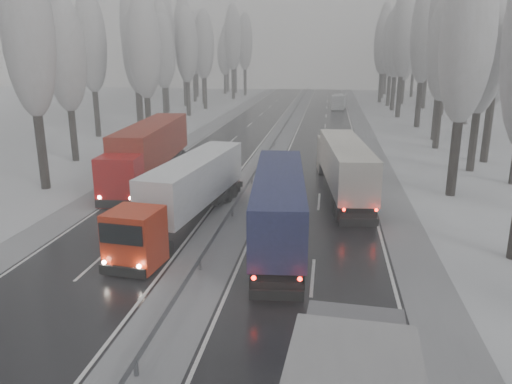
% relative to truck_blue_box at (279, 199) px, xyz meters
% --- Properties ---
extents(carriageway_right, '(7.50, 200.00, 0.03)m').
position_rel_truck_blue_box_xyz_m(carriageway_right, '(2.03, 13.33, -2.27)').
color(carriageway_right, black).
rests_on(carriageway_right, ground).
extents(carriageway_left, '(7.50, 200.00, 0.03)m').
position_rel_truck_blue_box_xyz_m(carriageway_left, '(-8.47, 13.33, -2.27)').
color(carriageway_left, black).
rests_on(carriageway_left, ground).
extents(median_slush, '(3.00, 200.00, 0.04)m').
position_rel_truck_blue_box_xyz_m(median_slush, '(-3.22, 13.33, -2.27)').
color(median_slush, gray).
rests_on(median_slush, ground).
extents(shoulder_right, '(2.40, 200.00, 0.04)m').
position_rel_truck_blue_box_xyz_m(shoulder_right, '(6.98, 13.33, -2.27)').
color(shoulder_right, gray).
rests_on(shoulder_right, ground).
extents(shoulder_left, '(2.40, 200.00, 0.04)m').
position_rel_truck_blue_box_xyz_m(shoulder_left, '(-13.42, 13.33, -2.27)').
color(shoulder_left, gray).
rests_on(shoulder_left, ground).
extents(median_guardrail, '(0.12, 200.00, 0.76)m').
position_rel_truck_blue_box_xyz_m(median_guardrail, '(-3.22, 13.32, -1.69)').
color(median_guardrail, slate).
rests_on(median_guardrail, ground).
extents(tree_18, '(3.60, 3.60, 16.58)m').
position_rel_truck_blue_box_xyz_m(tree_18, '(11.29, 10.36, 8.41)').
color(tree_18, black).
rests_on(tree_18, ground).
extents(tree_20, '(3.60, 3.60, 15.71)m').
position_rel_truck_blue_box_xyz_m(tree_20, '(14.67, 18.49, 7.86)').
color(tree_20, black).
rests_on(tree_20, ground).
extents(tree_21, '(3.60, 3.60, 18.62)m').
position_rel_truck_blue_box_xyz_m(tree_21, '(16.90, 22.49, 9.71)').
color(tree_21, black).
rests_on(tree_21, ground).
extents(tree_22, '(3.60, 3.60, 15.86)m').
position_rel_truck_blue_box_xyz_m(tree_22, '(13.80, 28.93, 7.95)').
color(tree_22, black).
rests_on(tree_22, ground).
extents(tree_23, '(3.60, 3.60, 13.55)m').
position_rel_truck_blue_box_xyz_m(tree_23, '(20.09, 32.93, 6.48)').
color(tree_23, black).
rests_on(tree_23, ground).
extents(tree_24, '(3.60, 3.60, 20.49)m').
position_rel_truck_blue_box_xyz_m(tree_24, '(14.68, 34.35, 10.90)').
color(tree_24, black).
rests_on(tree_24, ground).
extents(tree_25, '(3.60, 3.60, 19.44)m').
position_rel_truck_blue_box_xyz_m(tree_25, '(21.59, 38.35, 10.23)').
color(tree_25, black).
rests_on(tree_25, ground).
extents(tree_26, '(3.60, 3.60, 18.78)m').
position_rel_truck_blue_box_xyz_m(tree_26, '(14.34, 44.60, 9.82)').
color(tree_26, black).
rests_on(tree_26, ground).
extents(tree_27, '(3.60, 3.60, 17.62)m').
position_rel_truck_blue_box_xyz_m(tree_27, '(21.49, 48.60, 9.07)').
color(tree_27, black).
rests_on(tree_27, ground).
extents(tree_28, '(3.60, 3.60, 19.62)m').
position_rel_truck_blue_box_xyz_m(tree_28, '(13.12, 55.28, 10.35)').
color(tree_28, black).
rests_on(tree_28, ground).
extents(tree_29, '(3.60, 3.60, 18.11)m').
position_rel_truck_blue_box_xyz_m(tree_29, '(20.49, 59.28, 9.38)').
color(tree_29, black).
rests_on(tree_29, ground).
extents(tree_30, '(3.60, 3.60, 17.86)m').
position_rel_truck_blue_box_xyz_m(tree_30, '(13.34, 65.03, 9.23)').
color(tree_30, black).
rests_on(tree_30, ground).
extents(tree_31, '(3.60, 3.60, 18.58)m').
position_rel_truck_blue_box_xyz_m(tree_31, '(19.26, 69.03, 9.69)').
color(tree_31, black).
rests_on(tree_31, ground).
extents(tree_32, '(3.60, 3.60, 17.33)m').
position_rel_truck_blue_box_xyz_m(tree_32, '(13.41, 72.54, 8.89)').
color(tree_32, black).
rests_on(tree_32, ground).
extents(tree_33, '(3.60, 3.60, 14.33)m').
position_rel_truck_blue_box_xyz_m(tree_33, '(16.55, 76.54, 6.97)').
color(tree_33, black).
rests_on(tree_33, ground).
extents(tree_34, '(3.60, 3.60, 17.63)m').
position_rel_truck_blue_box_xyz_m(tree_34, '(12.51, 79.65, 9.08)').
color(tree_34, black).
rests_on(tree_34, ground).
extents(tree_35, '(3.60, 3.60, 18.25)m').
position_rel_truck_blue_box_xyz_m(tree_35, '(21.72, 83.65, 9.48)').
color(tree_35, black).
rests_on(tree_35, ground).
extents(tree_36, '(3.60, 3.60, 20.23)m').
position_rel_truck_blue_box_xyz_m(tree_36, '(13.81, 89.49, 10.73)').
color(tree_36, black).
rests_on(tree_36, ground).
extents(tree_37, '(3.60, 3.60, 16.37)m').
position_rel_truck_blue_box_xyz_m(tree_37, '(20.80, 93.49, 8.28)').
color(tree_37, black).
rests_on(tree_37, ground).
extents(tree_38, '(3.60, 3.60, 17.97)m').
position_rel_truck_blue_box_xyz_m(tree_38, '(15.51, 100.06, 9.30)').
color(tree_38, black).
rests_on(tree_38, ground).
extents(tree_39, '(3.60, 3.60, 16.19)m').
position_rel_truck_blue_box_xyz_m(tree_39, '(18.33, 104.06, 8.16)').
color(tree_39, black).
rests_on(tree_39, ground).
extents(tree_58, '(3.60, 3.60, 17.21)m').
position_rel_truck_blue_box_xyz_m(tree_58, '(-18.35, 7.89, 8.82)').
color(tree_58, black).
rests_on(tree_58, ground).
extents(tree_60, '(3.60, 3.60, 14.84)m').
position_rel_truck_blue_box_xyz_m(tree_60, '(-20.97, 17.53, 7.30)').
color(tree_60, black).
rests_on(tree_60, ground).
extents(tree_61, '(3.60, 3.60, 13.95)m').
position_rel_truck_blue_box_xyz_m(tree_61, '(-26.74, 21.53, 6.73)').
color(tree_61, black).
rests_on(tree_61, ground).
extents(tree_62, '(3.60, 3.60, 16.04)m').
position_rel_truck_blue_box_xyz_m(tree_62, '(-17.17, 27.06, 8.07)').
color(tree_62, black).
rests_on(tree_62, ground).
extents(tree_63, '(3.60, 3.60, 16.88)m').
position_rel_truck_blue_box_xyz_m(tree_63, '(-25.07, 31.06, 8.61)').
color(tree_63, black).
rests_on(tree_63, ground).
extents(tree_64, '(3.60, 3.60, 15.42)m').
position_rel_truck_blue_box_xyz_m(tree_64, '(-21.48, 36.04, 7.67)').
color(tree_64, black).
rests_on(tree_64, ground).
extents(tree_65, '(3.60, 3.60, 19.48)m').
position_rel_truck_blue_box_xyz_m(tree_65, '(-23.27, 40.04, 10.26)').
color(tree_65, black).
rests_on(tree_65, ground).
extents(tree_66, '(3.60, 3.60, 15.23)m').
position_rel_truck_blue_box_xyz_m(tree_66, '(-21.38, 45.68, 7.55)').
color(tree_66, black).
rests_on(tree_66, ground).
extents(tree_67, '(3.60, 3.60, 17.09)m').
position_rel_truck_blue_box_xyz_m(tree_67, '(-22.77, 49.68, 8.74)').
color(tree_67, black).
rests_on(tree_67, ground).
extents(tree_68, '(3.60, 3.60, 16.65)m').
position_rel_truck_blue_box_xyz_m(tree_68, '(-19.80, 52.44, 8.46)').
color(tree_68, black).
rests_on(tree_68, ground).
extents(tree_69, '(3.60, 3.60, 19.35)m').
position_rel_truck_blue_box_xyz_m(tree_69, '(-24.64, 56.44, 10.17)').
color(tree_69, black).
rests_on(tree_69, ground).
extents(tree_70, '(3.60, 3.60, 17.09)m').
position_rel_truck_blue_box_xyz_m(tree_70, '(-19.55, 62.52, 8.74)').
color(tree_70, black).
rests_on(tree_70, ground).
extents(tree_71, '(3.60, 3.60, 19.61)m').
position_rel_truck_blue_box_xyz_m(tree_71, '(-24.31, 66.52, 10.34)').
color(tree_71, black).
rests_on(tree_71, ground).
extents(tree_72, '(3.60, 3.60, 15.11)m').
position_rel_truck_blue_box_xyz_m(tree_72, '(-22.15, 71.86, 7.47)').
color(tree_72, black).
rests_on(tree_72, ground).
extents(tree_73, '(3.60, 3.60, 17.22)m').
position_rel_truck_blue_box_xyz_m(tree_73, '(-25.04, 75.86, 8.82)').
color(tree_73, black).
rests_on(tree_73, ground).
extents(tree_74, '(3.60, 3.60, 19.68)m').
position_rel_truck_blue_box_xyz_m(tree_74, '(-18.29, 82.66, 10.39)').
color(tree_74, black).
rests_on(tree_74, ground).
extents(tree_75, '(3.60, 3.60, 18.60)m').
position_rel_truck_blue_box_xyz_m(tree_75, '(-27.42, 86.66, 9.70)').
color(tree_75, black).
rests_on(tree_75, ground).
extents(tree_76, '(3.60, 3.60, 18.55)m').
position_rel_truck_blue_box_xyz_m(tree_76, '(-17.27, 92.05, 9.66)').
color(tree_76, black).
rests_on(tree_76, ground).
extents(tree_77, '(3.60, 3.60, 14.32)m').
position_rel_truck_blue_box_xyz_m(tree_77, '(-22.88, 96.05, 6.97)').
color(tree_77, black).
rests_on(tree_77, ground).
extents(tree_78, '(3.60, 3.60, 19.55)m').
position_rel_truck_blue_box_xyz_m(tree_78, '(-20.78, 98.64, 10.30)').
color(tree_78, black).
rests_on(tree_78, ground).
extents(tree_79, '(3.60, 3.60, 17.07)m').
position_rel_truck_blue_box_xyz_m(tree_79, '(-23.55, 102.64, 8.72)').
color(tree_79, black).
rests_on(tree_79, ground).
extents(truck_blue_box, '(3.75, 15.41, 3.92)m').
position_rel_truck_blue_box_xyz_m(truck_blue_box, '(0.00, 0.00, 0.00)').
color(truck_blue_box, '#1B2145').
rests_on(truck_blue_box, ground).
extents(truck_cream_box, '(4.01, 15.42, 3.92)m').
position_rel_truck_blue_box_xyz_m(truck_cream_box, '(3.60, 9.47, 0.00)').
color(truck_cream_box, '#A7A493').
rests_on(truck_cream_box, ground).
extents(box_truck_distant, '(2.81, 7.10, 2.58)m').
position_rel_truck_blue_box_xyz_m(box_truck_distant, '(4.18, 65.36, -0.97)').
color(box_truck_distant, '#A9ACB0').
rests_on(box_truck_distant, ground).
extents(truck_red_white, '(3.87, 14.67, 3.73)m').
position_rel_truck_blue_box_xyz_m(truck_red_white, '(-5.51, 1.82, -0.11)').
color(truck_red_white, '#B12209').
rests_on(truck_red_white, ground).
extents(truck_red_red, '(3.91, 17.21, 4.38)m').
position_rel_truck_blue_box_xyz_m(truck_red_red, '(-11.43, 11.39, 0.27)').
color(truck_red_red, '#A30909').
rests_on(truck_red_red, ground).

